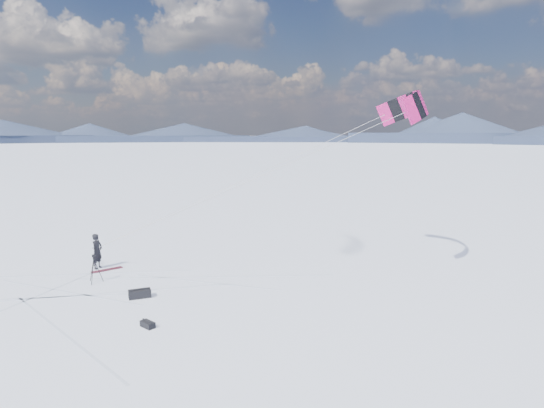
# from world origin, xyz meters

# --- Properties ---
(ground) EXTENTS (1800.00, 1800.00, 0.00)m
(ground) POSITION_xyz_m (0.00, 0.00, 0.00)
(ground) COLOR white
(horizon_hills) EXTENTS (704.00, 704.00, 8.65)m
(horizon_hills) POSITION_xyz_m (-0.00, 0.00, 3.51)
(horizon_hills) COLOR #1C253D
(horizon_hills) RESTS_ON ground
(snow_tracks) EXTENTS (17.62, 14.39, 0.01)m
(snow_tracks) POSITION_xyz_m (-0.41, -0.64, 0.00)
(snow_tracks) COLOR #B2BDD5
(snow_tracks) RESTS_ON ground
(snowkiter) EXTENTS (0.58, 0.76, 1.87)m
(snowkiter) POSITION_xyz_m (-0.75, 4.06, 0.00)
(snowkiter) COLOR black
(snowkiter) RESTS_ON ground
(snowboard) EXTENTS (1.37, 1.30, 0.04)m
(snowboard) POSITION_xyz_m (-0.15, 3.77, 0.02)
(snowboard) COLOR maroon
(snowboard) RESTS_ON ground
(tripod) EXTENTS (0.70, 0.61, 1.39)m
(tripod) POSITION_xyz_m (0.12, 1.80, 0.90)
(tripod) COLOR black
(tripod) RESTS_ON ground
(gear_bag_a) EXTENTS (1.03, 0.80, 0.42)m
(gear_bag_a) POSITION_xyz_m (2.96, -0.03, 0.19)
(gear_bag_a) COLOR black
(gear_bag_a) RESTS_ON ground
(gear_bag_b) EXTENTS (0.65, 0.59, 0.27)m
(gear_bag_b) POSITION_xyz_m (4.32, -3.01, 0.12)
(gear_bag_b) COLOR black
(gear_bag_b) RESTS_ON ground
(power_kite) EXTENTS (17.04, 5.67, 8.07)m
(power_kite) POSITION_xyz_m (15.09, 4.55, 8.31)
(power_kite) COLOR #BC1564
(power_kite) RESTS_ON ground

